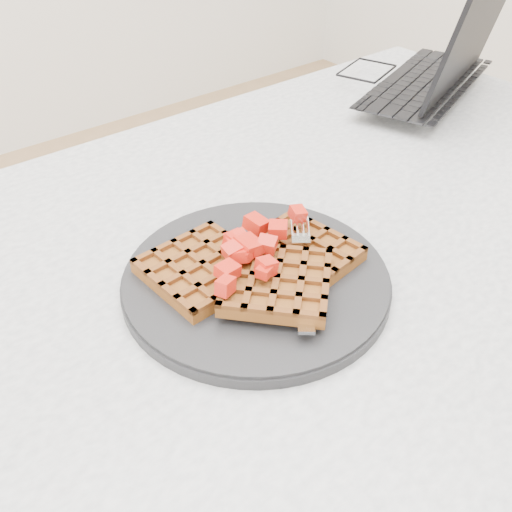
% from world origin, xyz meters
% --- Properties ---
extents(table, '(1.20, 0.80, 0.75)m').
position_xyz_m(table, '(0.00, 0.00, 0.64)').
color(table, silver).
rests_on(table, ground).
extents(plate, '(0.29, 0.29, 0.02)m').
position_xyz_m(plate, '(-0.16, -0.04, 0.76)').
color(plate, black).
rests_on(plate, table).
extents(waffles, '(0.22, 0.21, 0.03)m').
position_xyz_m(waffles, '(-0.16, -0.04, 0.78)').
color(waffles, brown).
rests_on(waffles, plate).
extents(strawberry_pile, '(0.15, 0.15, 0.02)m').
position_xyz_m(strawberry_pile, '(-0.16, -0.04, 0.80)').
color(strawberry_pile, '#A80800').
rests_on(strawberry_pile, waffles).
extents(fork, '(0.13, 0.15, 0.02)m').
position_xyz_m(fork, '(-0.13, -0.07, 0.77)').
color(fork, silver).
rests_on(fork, plate).
extents(laptop, '(0.41, 0.36, 0.24)m').
position_xyz_m(laptop, '(0.41, 0.21, 0.79)').
color(laptop, black).
rests_on(laptop, table).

